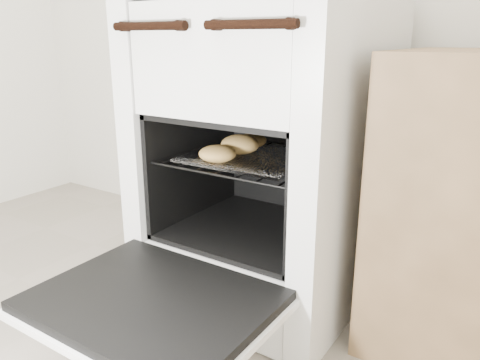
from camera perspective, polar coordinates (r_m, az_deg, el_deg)
The scene contains 5 objects.
stove at distance 1.51m, azimuth 3.33°, elevation 3.45°, with size 0.65×0.72×1.00m.
oven_door at distance 1.20m, azimuth -10.65°, elevation -14.60°, with size 0.59×0.46×0.04m.
oven_rack at distance 1.45m, azimuth 1.89°, elevation 2.69°, with size 0.47×0.46×0.01m.
foil_sheet at distance 1.43m, azimuth 1.44°, elevation 2.76°, with size 0.37×0.33×0.01m, color white.
baked_rolls at distance 1.44m, azimuth -0.45°, elevation 4.16°, with size 0.16×0.35×0.06m.
Camera 1 is at (0.84, -0.13, 0.84)m, focal length 35.00 mm.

